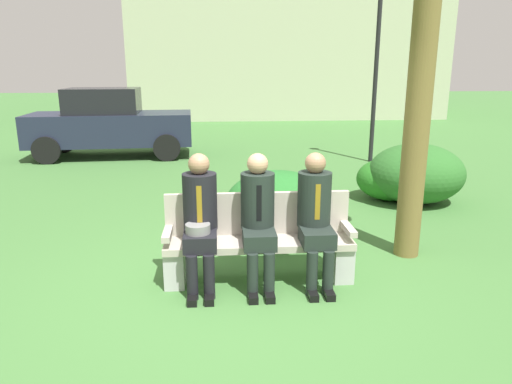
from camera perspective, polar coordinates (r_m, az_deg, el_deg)
name	(u,v)px	position (r m, az deg, el deg)	size (l,w,h in m)	color
ground_plane	(237,290)	(4.78, -2.29, -11.89)	(80.00, 80.00, 0.00)	#407136
park_bench	(259,240)	(4.87, 0.33, -5.91)	(1.92, 0.44, 0.90)	#B7AD9E
seated_man_left	(200,216)	(4.63, -6.84, -2.86)	(0.34, 0.72, 1.35)	black
seated_man_middle	(258,214)	(4.65, 0.28, -2.68)	(0.34, 0.72, 1.34)	#1E2823
seated_man_right	(316,213)	(4.73, 7.26, -2.50)	(0.34, 0.72, 1.34)	#1E2823
shrub_near_bench	(278,204)	(6.09, 2.73, -1.50)	(1.40, 1.28, 0.87)	#246727
shrub_mid_lawn	(390,179)	(8.14, 16.05, 1.53)	(1.13, 1.04, 0.71)	#287320
shrub_far_lawn	(416,173)	(8.08, 18.90, 2.16)	(1.55, 1.42, 0.97)	#2C6627
parked_car_near	(110,123)	(12.20, -17.37, 8.02)	(3.98, 1.88, 1.68)	#1E2338
street_lamp	(377,55)	(11.28, 14.50, 15.86)	(0.24, 0.24, 4.03)	black
building_backdrop	(282,19)	(23.60, 3.18, 20.33)	(14.11, 7.82, 8.77)	#AEB794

